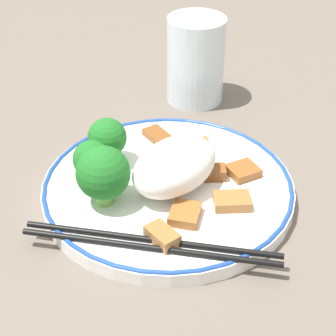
# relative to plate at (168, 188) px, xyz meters

# --- Properties ---
(ground_plane) EXTENTS (3.00, 3.00, 0.00)m
(ground_plane) POSITION_rel_plate_xyz_m (0.00, 0.00, -0.01)
(ground_plane) COLOR #665B51
(plate) EXTENTS (0.27, 0.27, 0.02)m
(plate) POSITION_rel_plate_xyz_m (0.00, 0.00, 0.00)
(plate) COLOR white
(plate) RESTS_ON ground_plane
(rice_mound) EXTENTS (0.10, 0.07, 0.05)m
(rice_mound) POSITION_rel_plate_xyz_m (-0.00, 0.01, 0.03)
(rice_mound) COLOR white
(rice_mound) RESTS_ON plate
(broccoli_back_left) EXTENTS (0.04, 0.04, 0.05)m
(broccoli_back_left) POSITION_rel_plate_xyz_m (0.02, -0.07, 0.04)
(broccoli_back_left) COLOR #72AD4C
(broccoli_back_left) RESTS_ON plate
(broccoli_back_center) EXTENTS (0.04, 0.04, 0.05)m
(broccoli_back_center) POSITION_rel_plate_xyz_m (0.05, -0.06, 0.03)
(broccoli_back_center) COLOR #72AD4C
(broccoli_back_center) RESTS_ON plate
(broccoli_back_right) EXTENTS (0.05, 0.05, 0.06)m
(broccoli_back_right) POSITION_rel_plate_xyz_m (0.07, -0.02, 0.04)
(broccoli_back_right) COLOR #72AD4C
(broccoli_back_right) RESTS_ON plate
(meat_near_front) EXTENTS (0.04, 0.04, 0.01)m
(meat_near_front) POSITION_rel_plate_xyz_m (-0.04, 0.03, 0.01)
(meat_near_front) COLOR brown
(meat_near_front) RESTS_ON plate
(meat_near_left) EXTENTS (0.03, 0.04, 0.01)m
(meat_near_left) POSITION_rel_plate_xyz_m (-0.05, -0.07, 0.01)
(meat_near_left) COLOR brown
(meat_near_left) RESTS_ON plate
(meat_near_right) EXTENTS (0.03, 0.02, 0.01)m
(meat_near_right) POSITION_rel_plate_xyz_m (-0.04, -0.03, 0.01)
(meat_near_right) COLOR #9E6633
(meat_near_right) RESTS_ON plate
(meat_near_back) EXTENTS (0.04, 0.04, 0.01)m
(meat_near_back) POSITION_rel_plate_xyz_m (-0.02, 0.07, 0.01)
(meat_near_back) COLOR #9E6633
(meat_near_back) RESTS_ON plate
(meat_on_rice_edge) EXTENTS (0.04, 0.04, 0.01)m
(meat_on_rice_edge) POSITION_rel_plate_xyz_m (0.03, 0.05, 0.01)
(meat_on_rice_edge) COLOR #995B28
(meat_on_rice_edge) RESTS_ON plate
(meat_mid_left) EXTENTS (0.04, 0.04, 0.01)m
(meat_mid_left) POSITION_rel_plate_xyz_m (-0.07, -0.02, 0.01)
(meat_mid_left) COLOR #995B28
(meat_mid_left) RESTS_ON plate
(meat_mid_right) EXTENTS (0.04, 0.04, 0.01)m
(meat_mid_right) POSITION_rel_plate_xyz_m (-0.07, 0.05, 0.01)
(meat_mid_right) COLOR brown
(meat_mid_right) RESTS_ON plate
(meat_far_scatter) EXTENTS (0.02, 0.03, 0.01)m
(meat_far_scatter) POSITION_rel_plate_xyz_m (0.07, 0.06, 0.01)
(meat_far_scatter) COLOR #9E6633
(meat_far_scatter) RESTS_ON plate
(chopsticks) EXTENTS (0.15, 0.21, 0.01)m
(chopsticks) POSITION_rel_plate_xyz_m (0.08, 0.05, 0.01)
(chopsticks) COLOR black
(chopsticks) RESTS_ON plate
(drinking_glass) EXTENTS (0.08, 0.08, 0.12)m
(drinking_glass) POSITION_rel_plate_xyz_m (-0.18, -0.12, 0.05)
(drinking_glass) COLOR silver
(drinking_glass) RESTS_ON ground_plane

